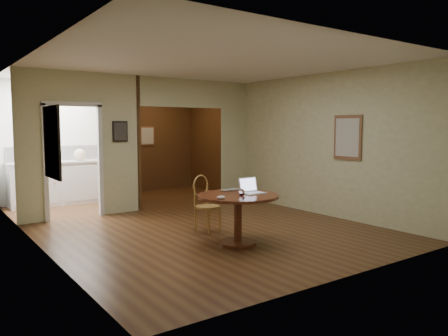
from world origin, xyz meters
TOP-DOWN VIEW (x-y plane):
  - floor at (0.00, 0.00)m, footprint 5.00×5.00m
  - room_shell at (-0.47, 3.10)m, footprint 5.20×7.50m
  - dining_table at (-0.13, -0.70)m, footprint 1.16×1.16m
  - chair at (-0.11, 0.21)m, footprint 0.49×0.49m
  - open_laptop at (0.11, -0.69)m, footprint 0.32×0.28m
  - closed_laptop at (0.02, -0.37)m, footprint 0.35×0.24m
  - mouse at (-0.55, -0.88)m, footprint 0.13×0.09m
  - wine_glass at (-0.14, -0.80)m, footprint 0.09×0.09m
  - pen at (-0.26, -1.00)m, footprint 0.12×0.10m
  - kitchen_cabinet at (-1.35, 4.20)m, footprint 2.06×0.60m
  - grocery_bag at (-0.87, 4.20)m, footprint 0.30×0.27m

SIDE VIEW (x-z plane):
  - floor at x=0.00m, z-range 0.00..0.00m
  - kitchen_cabinet at x=-1.35m, z-range 0.00..0.94m
  - chair at x=-0.11m, z-range 0.05..0.97m
  - dining_table at x=-0.13m, z-range 0.17..0.90m
  - pen at x=-0.26m, z-range 0.73..0.73m
  - closed_laptop at x=0.02m, z-range 0.73..0.75m
  - mouse at x=-0.55m, z-range 0.73..0.77m
  - wine_glass at x=-0.14m, z-range 0.73..0.82m
  - open_laptop at x=0.11m, z-range 0.67..0.90m
  - grocery_bag at x=-0.87m, z-range 0.94..1.20m
  - room_shell at x=-0.47m, z-range -1.21..3.79m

